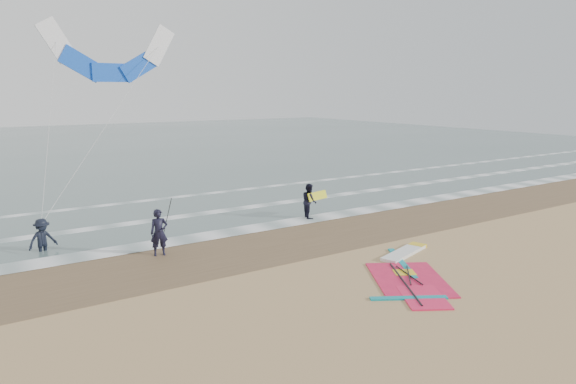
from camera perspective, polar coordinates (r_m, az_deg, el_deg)
ground at (r=16.12m, az=10.75°, el=-10.49°), size 120.00×120.00×0.00m
sea_water at (r=59.95m, az=-22.84°, el=4.60°), size 120.00×80.00×0.02m
wet_sand_band at (r=20.61m, az=-0.87°, el=-5.47°), size 120.00×5.00×0.01m
foam_waterline at (r=24.35m, az=-6.45°, el=-2.88°), size 120.00×9.15×0.02m
windsurf_rig at (r=17.63m, az=13.30°, el=-8.57°), size 5.30×5.02×0.13m
person_standing at (r=19.22m, az=-14.14°, el=-4.39°), size 0.70×0.53×1.72m
person_walking at (r=24.14m, az=2.38°, el=-1.00°), size 0.85×0.96×1.65m
person_wading at (r=21.12m, az=-25.68°, el=-3.91°), size 1.17×0.86×1.62m
held_pole at (r=19.21m, az=-13.35°, el=-3.12°), size 0.17×0.86×1.82m
carried_kiteboard at (r=24.24m, az=3.29°, el=-0.42°), size 1.30×0.51×0.39m
surf_kite at (r=25.90m, az=-19.07°, el=13.89°), size 7.29×4.80×8.05m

